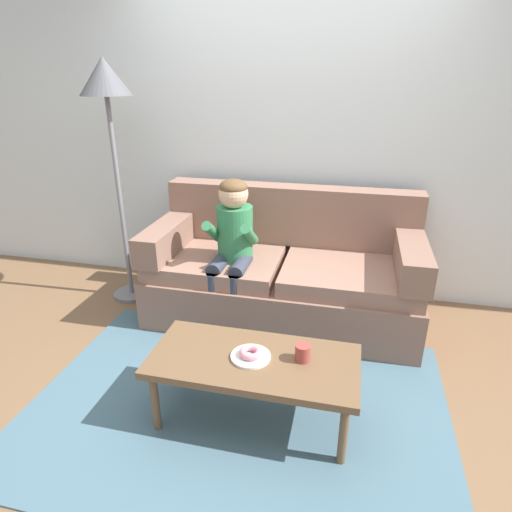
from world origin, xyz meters
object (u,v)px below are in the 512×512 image
Objects in this scene: donut at (251,352)px; floor_lamp at (107,100)px; toy_controller at (330,393)px; couch at (284,274)px; coffee_table at (254,365)px; mug at (303,353)px; person_child at (232,240)px.

donut is 0.06× the size of floor_lamp.
toy_controller is at bearing 32.89° from donut.
donut is at bearing -88.69° from couch.
donut reaches higher than coffee_table.
mug is at bearing -100.76° from toy_controller.
coffee_table is 0.59m from toy_controller.
toy_controller is at bearing 56.29° from mug.
mug is 0.40× the size of toy_controller.
person_child is at bearing 124.89° from mug.
coffee_table is 12.14× the size of mug.
person_child is at bearing -148.82° from couch.
coffee_table is 4.84× the size of toy_controller.
person_child is 1.14m from mug.
couch is at bearing 91.31° from donut.
toy_controller is at bearing -41.01° from person_child.
couch is 16.64× the size of donut.
person_child is at bearing 112.12° from coffee_table.
donut is at bearing -124.16° from toy_controller.
mug is (0.29, -1.12, 0.10)m from couch.
couch is 1.05m from toy_controller.
couch is 8.84× the size of toy_controller.
floor_lamp is (-1.36, 1.16, 1.23)m from coffee_table.
toy_controller is (0.40, 0.27, -0.34)m from coffee_table.
mug reaches higher than toy_controller.
couch is 1.06× the size of floor_lamp.
couch is 1.83× the size of coffee_table.
person_child is at bearing -11.85° from floor_lamp.
person_child is (-0.35, -0.21, 0.32)m from couch.
coffee_table is 9.11× the size of donut.
coffee_table is 0.08m from donut.
toy_controller is at bearing -26.78° from floor_lamp.
person_child reaches higher than mug.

